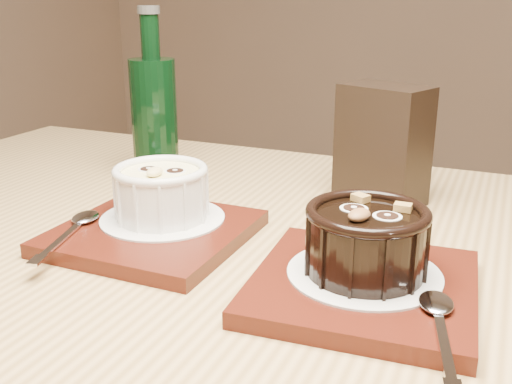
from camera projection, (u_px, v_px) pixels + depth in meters
table at (255, 345)px, 0.59m from camera, size 1.21×0.82×0.75m
tray_left at (154, 233)px, 0.61m from camera, size 0.18×0.18×0.01m
doily_left at (163, 218)px, 0.63m from camera, size 0.13×0.13×0.00m
ramekin_white at (161, 190)px, 0.62m from camera, size 0.10×0.10×0.06m
spoon_left at (71, 229)px, 0.59m from camera, size 0.06×0.14×0.01m
tray_right at (363, 287)px, 0.50m from camera, size 0.19×0.19×0.01m
doily_right at (364, 273)px, 0.50m from camera, size 0.13×0.13×0.00m
ramekin_dark at (366, 237)px, 0.49m from camera, size 0.10×0.10×0.06m
spoon_right at (441, 326)px, 0.42m from camera, size 0.05×0.14×0.01m
condiment_stand at (383, 145)px, 0.71m from camera, size 0.12×0.09×0.14m
green_bottle at (154, 115)px, 0.79m from camera, size 0.06×0.06×0.23m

